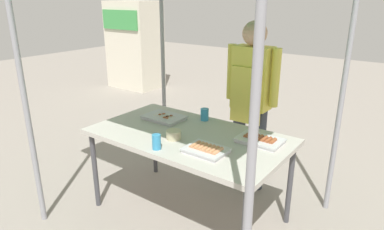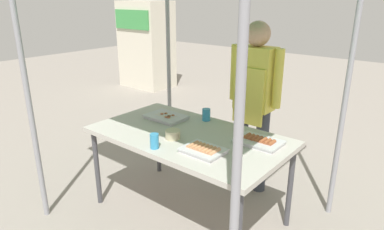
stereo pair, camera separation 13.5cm
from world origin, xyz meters
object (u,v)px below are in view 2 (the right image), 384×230
(stall_table, at_px, (188,140))
(condiment_bowl, at_px, (173,134))
(drink_cup_near_edge, at_px, (206,115))
(drink_cup_by_wok, at_px, (154,141))
(tray_grilled_sausages, at_px, (259,141))
(tray_pork_links, at_px, (203,150))
(neighbor_stall_right, at_px, (146,45))
(tray_meat_skewers, at_px, (166,117))
(vendor_woman, at_px, (254,94))

(stall_table, bearing_deg, condiment_bowl, -103.56)
(drink_cup_near_edge, bearing_deg, drink_cup_by_wok, -84.85)
(tray_grilled_sausages, bearing_deg, condiment_bowl, -149.93)
(tray_pork_links, bearing_deg, condiment_bowl, 170.73)
(condiment_bowl, bearing_deg, neighbor_stall_right, 138.91)
(tray_meat_skewers, xyz_separation_m, tray_pork_links, (0.70, -0.35, 0.00))
(condiment_bowl, distance_m, neighbor_stall_right, 4.70)
(tray_grilled_sausages, xyz_separation_m, neighbor_stall_right, (-4.12, 2.76, 0.10))
(stall_table, bearing_deg, tray_meat_skewers, 158.48)
(vendor_woman, bearing_deg, drink_cup_by_wok, 80.05)
(condiment_bowl, bearing_deg, vendor_woman, 76.46)
(stall_table, distance_m, tray_grilled_sausages, 0.58)
(tray_grilled_sausages, bearing_deg, drink_cup_near_edge, 165.29)
(tray_pork_links, bearing_deg, vendor_woman, 97.99)
(drink_cup_near_edge, bearing_deg, tray_grilled_sausages, -14.71)
(stall_table, xyz_separation_m, tray_pork_links, (0.31, -0.20, 0.07))
(vendor_woman, bearing_deg, condiment_bowl, 76.46)
(drink_cup_near_edge, distance_m, drink_cup_by_wok, 0.72)
(tray_meat_skewers, bearing_deg, tray_pork_links, -26.92)
(drink_cup_near_edge, relative_size, vendor_woman, 0.07)
(tray_pork_links, xyz_separation_m, vendor_woman, (-0.13, 0.94, 0.18))
(tray_grilled_sausages, relative_size, neighbor_stall_right, 0.20)
(tray_meat_skewers, height_order, tray_pork_links, tray_pork_links)
(vendor_woman, bearing_deg, tray_grilled_sausages, 123.59)
(condiment_bowl, xyz_separation_m, neighbor_stall_right, (-3.54, 3.09, 0.08))
(tray_grilled_sausages, relative_size, tray_meat_skewers, 0.95)
(condiment_bowl, height_order, vendor_woman, vendor_woman)
(tray_grilled_sausages, bearing_deg, vendor_woman, 123.59)
(tray_meat_skewers, distance_m, tray_pork_links, 0.78)
(condiment_bowl, height_order, drink_cup_near_edge, drink_cup_near_edge)
(condiment_bowl, xyz_separation_m, drink_cup_by_wok, (0.02, -0.22, 0.02))
(drink_cup_near_edge, height_order, vendor_woman, vendor_woman)
(stall_table, height_order, neighbor_stall_right, neighbor_stall_right)
(tray_meat_skewers, bearing_deg, condiment_bowl, -40.06)
(stall_table, xyz_separation_m, drink_cup_near_edge, (-0.08, 0.35, 0.11))
(tray_meat_skewers, bearing_deg, drink_cup_by_wok, -54.21)
(tray_grilled_sausages, height_order, drink_cup_by_wok, drink_cup_by_wok)
(tray_grilled_sausages, relative_size, condiment_bowl, 2.90)
(tray_meat_skewers, distance_m, drink_cup_by_wok, 0.64)
(tray_grilled_sausages, bearing_deg, stall_table, -160.80)
(tray_grilled_sausages, distance_m, vendor_woman, 0.68)
(stall_table, height_order, drink_cup_near_edge, drink_cup_near_edge)
(condiment_bowl, distance_m, drink_cup_near_edge, 0.50)
(tray_grilled_sausages, relative_size, drink_cup_by_wok, 3.04)
(drink_cup_by_wok, distance_m, vendor_woman, 1.13)
(drink_cup_near_edge, bearing_deg, vendor_woman, 56.14)
(tray_grilled_sausages, bearing_deg, tray_meat_skewers, -177.89)
(vendor_woman, height_order, neighbor_stall_right, neighbor_stall_right)
(drink_cup_by_wok, xyz_separation_m, vendor_woman, (0.19, 1.10, 0.15))
(tray_pork_links, bearing_deg, tray_meat_skewers, 153.08)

